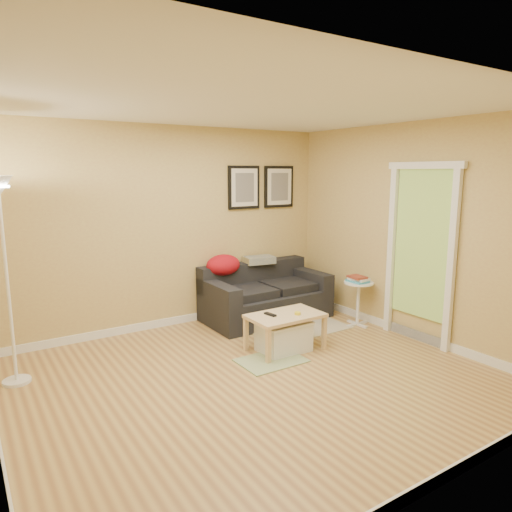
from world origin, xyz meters
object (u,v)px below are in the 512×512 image
floor_lamp (8,288)px  coffee_table (285,332)px  book_stack (358,279)px  storage_bin (284,336)px  sofa (266,292)px  side_table (358,304)px

floor_lamp → coffee_table: bearing=-15.2°
book_stack → floor_lamp: (-4.01, 0.55, 0.31)m
storage_bin → coffee_table: bearing=30.2°
storage_bin → floor_lamp: (-2.66, 0.76, 0.77)m
sofa → coffee_table: 1.18m
sofa → floor_lamp: size_ratio=0.85×
coffee_table → floor_lamp: floor_lamp is taller
sofa → side_table: bearing=-46.3°
storage_bin → floor_lamp: 2.87m
storage_bin → side_table: size_ratio=0.97×
side_table → sofa: bearing=133.7°
coffee_table → floor_lamp: (-2.69, 0.73, 0.73)m
floor_lamp → side_table: bearing=-7.9°
sofa → storage_bin: sofa is taller
coffee_table → storage_bin: bearing=-146.6°
sofa → coffee_table: sofa is taller
sofa → side_table: (0.86, -0.90, -0.08)m
floor_lamp → storage_bin: bearing=-15.9°
coffee_table → side_table: side_table is taller
sofa → storage_bin: (-0.50, -1.09, -0.20)m
side_table → floor_lamp: size_ratio=0.30×
sofa → coffee_table: bearing=-113.5°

